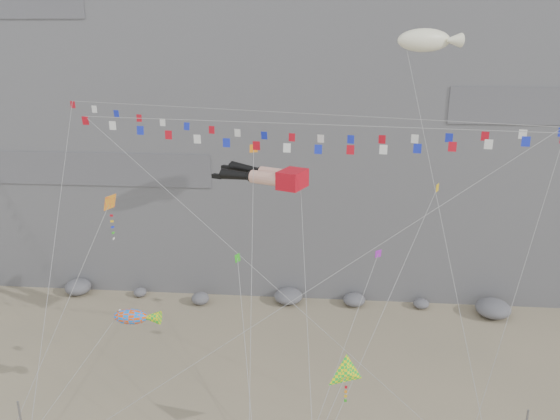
# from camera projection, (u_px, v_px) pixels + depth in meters

# --- Properties ---
(cliff) EXTENTS (80.00, 28.00, 50.00)m
(cliff) POSITION_uv_depth(u_px,v_px,m) (300.00, 19.00, 56.74)
(cliff) COLOR slate
(cliff) RESTS_ON ground
(talus_boulders) EXTENTS (60.00, 3.00, 1.20)m
(talus_boulders) POSITION_uv_depth(u_px,v_px,m) (288.00, 296.00, 50.03)
(talus_boulders) COLOR slate
(talus_boulders) RESTS_ON ground
(legs_kite) EXTENTS (8.20, 18.92, 21.49)m
(legs_kite) POSITION_uv_depth(u_px,v_px,m) (268.00, 176.00, 36.73)
(legs_kite) COLOR red
(legs_kite) RESTS_ON ground
(flag_banner_upper) EXTENTS (33.63, 18.94, 26.53)m
(flag_banner_upper) POSITION_uv_depth(u_px,v_px,m) (278.00, 112.00, 37.11)
(flag_banner_upper) COLOR red
(flag_banner_upper) RESTS_ON ground
(flag_banner_lower) EXTENTS (28.32, 7.60, 21.68)m
(flag_banner_lower) POSITION_uv_depth(u_px,v_px,m) (303.00, 124.00, 32.14)
(flag_banner_lower) COLOR red
(flag_banner_lower) RESTS_ON ground
(harlequin_kite) EXTENTS (6.32, 7.38, 16.00)m
(harlequin_kite) POSITION_uv_depth(u_px,v_px,m) (110.00, 203.00, 33.44)
(harlequin_kite) COLOR red
(harlequin_kite) RESTS_ON ground
(fish_windsock) EXTENTS (7.99, 4.86, 10.56)m
(fish_windsock) POSITION_uv_depth(u_px,v_px,m) (131.00, 317.00, 32.54)
(fish_windsock) COLOR #EB4C0C
(fish_windsock) RESTS_ON ground
(delta_kite) EXTENTS (4.38, 4.81, 8.35)m
(delta_kite) POSITION_uv_depth(u_px,v_px,m) (346.00, 374.00, 29.00)
(delta_kite) COLOR #F9ED0C
(delta_kite) RESTS_ON ground
(blimp_windsock) EXTENTS (6.00, 14.15, 26.61)m
(blimp_windsock) POSITION_uv_depth(u_px,v_px,m) (424.00, 41.00, 35.37)
(blimp_windsock) COLOR #FBF6CE
(blimp_windsock) RESTS_ON ground
(small_kite_a) EXTENTS (1.79, 13.12, 20.56)m
(small_kite_a) POSITION_uv_depth(u_px,v_px,m) (254.00, 153.00, 35.72)
(small_kite_a) COLOR orange
(small_kite_a) RESTS_ON ground
(small_kite_b) EXTENTS (5.36, 9.45, 14.32)m
(small_kite_b) POSITION_uv_depth(u_px,v_px,m) (377.00, 257.00, 34.45)
(small_kite_b) COLOR purple
(small_kite_b) RESTS_ON ground
(small_kite_c) EXTENTS (2.62, 7.72, 13.54)m
(small_kite_c) POSITION_uv_depth(u_px,v_px,m) (238.00, 263.00, 31.07)
(small_kite_c) COLOR green
(small_kite_c) RESTS_ON ground
(small_kite_d) EXTENTS (9.51, 15.66, 22.16)m
(small_kite_d) POSITION_uv_depth(u_px,v_px,m) (435.00, 193.00, 36.33)
(small_kite_d) COLOR yellow
(small_kite_d) RESTS_ON ground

